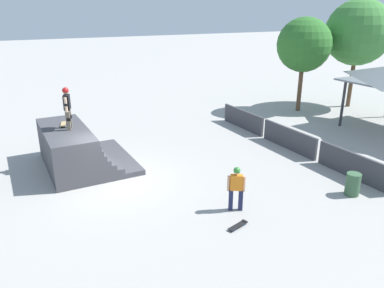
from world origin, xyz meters
name	(u,v)px	position (x,y,z in m)	size (l,w,h in m)	color
ground_plane	(113,182)	(0.00, 0.00, 0.00)	(160.00, 160.00, 0.00)	#A3A09B
quarter_pipe_ramp	(75,150)	(-2.25, -0.94, 0.78)	(4.40, 3.54, 1.78)	#424247
skater_on_deck	(67,105)	(-2.17, -1.06, 2.79)	(0.75, 0.40, 1.75)	#6B6051
skateboard_on_deck	(63,124)	(-2.77, -1.22, 1.84)	(0.84, 0.39, 0.09)	blue
bystander_walking	(236,185)	(4.08, 3.07, 0.93)	(0.40, 0.58, 1.58)	#1E2347
skateboard_on_ground	(238,225)	(5.03, 2.54, 0.06)	(0.40, 0.80, 0.09)	blue
barrier_fence	(289,139)	(0.34, 8.74, 0.53)	(11.32, 0.12, 1.05)	#3D3D42
tree_beside_pavilion	(304,45)	(-5.02, 14.37, 4.32)	(3.46, 3.46, 6.07)	brown
tree_far_back	(358,33)	(-4.25, 18.34, 5.01)	(4.33, 4.33, 7.18)	brown
trash_bin	(353,184)	(5.19, 7.49, 0.42)	(0.52, 0.52, 0.85)	#385B3D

